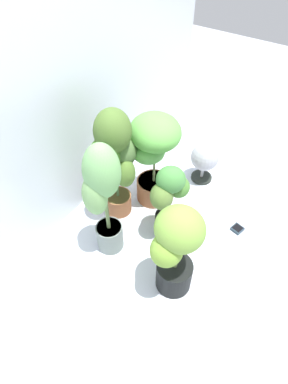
{
  "coord_description": "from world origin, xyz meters",
  "views": [
    {
      "loc": [
        -1.3,
        -0.57,
        1.97
      ],
      "look_at": [
        -0.06,
        0.27,
        0.42
      ],
      "focal_mm": 30.3,
      "sensor_mm": 36.0,
      "label": 1
    }
  ],
  "objects_px": {
    "potted_plant_back_left": "(102,193)",
    "floor_fan": "(205,158)",
    "hygrometer_box": "(237,229)",
    "potted_plant_front_left": "(176,248)",
    "potted_plant_back_right": "(154,151)",
    "potted_plant_center": "(169,198)",
    "potted_plant_back_center": "(114,156)"
  },
  "relations": [
    {
      "from": "potted_plant_back_right",
      "to": "hygrometer_box",
      "type": "relative_size",
      "value": 8.0
    },
    {
      "from": "potted_plant_back_right",
      "to": "potted_plant_front_left",
      "type": "xyz_separation_m",
      "value": [
        -0.59,
        -0.54,
        -0.07
      ]
    },
    {
      "from": "potted_plant_back_center",
      "to": "floor_fan",
      "type": "xyz_separation_m",
      "value": [
        0.7,
        -0.38,
        -0.33
      ]
    },
    {
      "from": "potted_plant_center",
      "to": "hygrometer_box",
      "type": "height_order",
      "value": "potted_plant_center"
    },
    {
      "from": "floor_fan",
      "to": "hygrometer_box",
      "type": "bearing_deg",
      "value": -78.87
    },
    {
      "from": "potted_plant_front_left",
      "to": "hygrometer_box",
      "type": "bearing_deg",
      "value": -15.27
    },
    {
      "from": "potted_plant_back_right",
      "to": "potted_plant_center",
      "type": "relative_size",
      "value": 1.26
    },
    {
      "from": "potted_plant_back_left",
      "to": "floor_fan",
      "type": "bearing_deg",
      "value": -12.58
    },
    {
      "from": "potted_plant_back_right",
      "to": "hygrometer_box",
      "type": "distance_m",
      "value": 0.87
    },
    {
      "from": "hygrometer_box",
      "to": "floor_fan",
      "type": "height_order",
      "value": "floor_fan"
    },
    {
      "from": "hygrometer_box",
      "to": "potted_plant_front_left",
      "type": "bearing_deg",
      "value": 178.86
    },
    {
      "from": "potted_plant_back_right",
      "to": "floor_fan",
      "type": "relative_size",
      "value": 2.14
    },
    {
      "from": "potted_plant_back_center",
      "to": "potted_plant_front_left",
      "type": "relative_size",
      "value": 1.27
    },
    {
      "from": "potted_plant_back_center",
      "to": "potted_plant_center",
      "type": "bearing_deg",
      "value": -83.2
    },
    {
      "from": "potted_plant_back_right",
      "to": "potted_plant_back_left",
      "type": "height_order",
      "value": "potted_plant_back_left"
    },
    {
      "from": "hygrometer_box",
      "to": "floor_fan",
      "type": "xyz_separation_m",
      "value": [
        0.36,
        0.49,
        0.22
      ]
    },
    {
      "from": "potted_plant_back_right",
      "to": "potted_plant_front_left",
      "type": "relative_size",
      "value": 1.08
    },
    {
      "from": "potted_plant_back_left",
      "to": "floor_fan",
      "type": "relative_size",
      "value": 2.52
    },
    {
      "from": "potted_plant_back_left",
      "to": "hygrometer_box",
      "type": "bearing_deg",
      "value": -47.26
    },
    {
      "from": "potted_plant_back_left",
      "to": "potted_plant_back_center",
      "type": "distance_m",
      "value": 0.35
    },
    {
      "from": "potted_plant_center",
      "to": "potted_plant_back_left",
      "type": "relative_size",
      "value": 0.68
    },
    {
      "from": "potted_plant_back_center",
      "to": "hygrometer_box",
      "type": "height_order",
      "value": "potted_plant_back_center"
    },
    {
      "from": "potted_plant_center",
      "to": "potted_plant_back_left",
      "type": "xyz_separation_m",
      "value": [
        -0.36,
        0.27,
        0.2
      ]
    },
    {
      "from": "potted_plant_back_right",
      "to": "potted_plant_center",
      "type": "height_order",
      "value": "potted_plant_back_right"
    },
    {
      "from": "potted_plant_back_right",
      "to": "floor_fan",
      "type": "height_order",
      "value": "potted_plant_back_right"
    },
    {
      "from": "potted_plant_back_left",
      "to": "floor_fan",
      "type": "height_order",
      "value": "potted_plant_back_left"
    },
    {
      "from": "potted_plant_center",
      "to": "hygrometer_box",
      "type": "bearing_deg",
      "value": -56.24
    },
    {
      "from": "hygrometer_box",
      "to": "potted_plant_back_left",
      "type": "bearing_deg",
      "value": 146.88
    },
    {
      "from": "potted_plant_center",
      "to": "potted_plant_back_center",
      "type": "bearing_deg",
      "value": 96.8
    },
    {
      "from": "potted_plant_back_left",
      "to": "hygrometer_box",
      "type": "distance_m",
      "value": 1.11
    },
    {
      "from": "potted_plant_front_left",
      "to": "hygrometer_box",
      "type": "distance_m",
      "value": 0.81
    },
    {
      "from": "floor_fan",
      "to": "potted_plant_center",
      "type": "bearing_deg",
      "value": -129.21
    }
  ]
}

